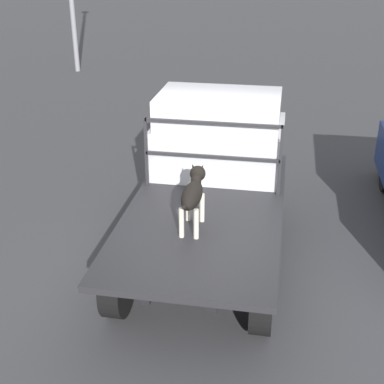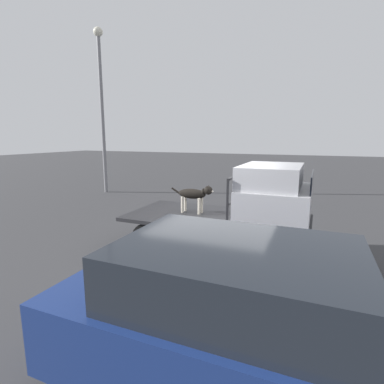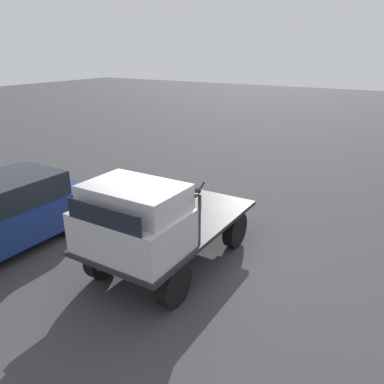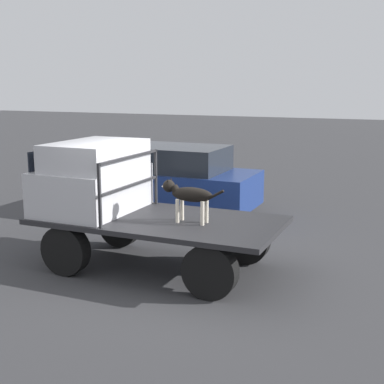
{
  "view_description": "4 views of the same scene",
  "coord_description": "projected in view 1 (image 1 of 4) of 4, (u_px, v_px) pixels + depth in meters",
  "views": [
    {
      "loc": [
        -6.08,
        -0.91,
        3.97
      ],
      "look_at": [
        -0.62,
        0.07,
        1.34
      ],
      "focal_mm": 50.0,
      "sensor_mm": 36.0,
      "label": 1
    },
    {
      "loc": [
        1.99,
        -6.12,
        2.57
      ],
      "look_at": [
        -0.62,
        0.07,
        1.34
      ],
      "focal_mm": 28.0,
      "sensor_mm": 36.0,
      "label": 2
    },
    {
      "loc": [
        5.67,
        3.91,
        4.15
      ],
      "look_at": [
        -0.62,
        0.07,
        1.34
      ],
      "focal_mm": 35.0,
      "sensor_mm": 36.0,
      "label": 3
    },
    {
      "loc": [
        -3.8,
        7.42,
        2.97
      ],
      "look_at": [
        -0.62,
        0.07,
        1.34
      ],
      "focal_mm": 50.0,
      "sensor_mm": 36.0,
      "label": 4
    }
  ],
  "objects": [
    {
      "name": "flatbed_truck",
      "position": [
        206.0,
        222.0,
        6.99
      ],
      "size": [
        3.94,
        1.97,
        0.85
      ],
      "color": "black",
      "rests_on": "ground"
    },
    {
      "name": "dog",
      "position": [
        193.0,
        193.0,
        6.23
      ],
      "size": [
        1.05,
        0.23,
        0.68
      ],
      "rotation": [
        0.0,
        0.0,
        -0.26
      ],
      "color": "beige",
      "rests_on": "flatbed_truck"
    },
    {
      "name": "ground_plane",
      "position": [
        205.0,
        262.0,
        7.25
      ],
      "size": [
        80.0,
        80.0,
        0.0
      ],
      "primitive_type": "plane",
      "color": "#38383A"
    },
    {
      "name": "truck_cab",
      "position": [
        219.0,
        135.0,
        7.73
      ],
      "size": [
        1.35,
        1.85,
        1.17
      ],
      "color": "#B7B7BC",
      "rests_on": "flatbed_truck"
    },
    {
      "name": "truck_headboard",
      "position": [
        212.0,
        146.0,
        7.06
      ],
      "size": [
        0.04,
        1.85,
        0.98
      ],
      "color": "#232326",
      "rests_on": "flatbed_truck"
    }
  ]
}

